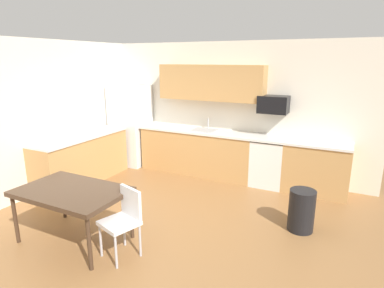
{
  "coord_description": "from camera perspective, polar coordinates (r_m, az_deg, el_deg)",
  "views": [
    {
      "loc": [
        2.31,
        -3.58,
        2.36
      ],
      "look_at": [
        0.0,
        1.0,
        1.0
      ],
      "focal_mm": 30.09,
      "sensor_mm": 36.0,
      "label": 1
    }
  ],
  "objects": [
    {
      "name": "cabinet_run_left",
      "position": [
        6.64,
        -18.87,
        -2.7
      ],
      "size": [
        0.6,
        2.0,
        0.9
      ],
      "primitive_type": "cube",
      "color": "tan",
      "rests_on": "ground"
    },
    {
      "name": "countertop_back",
      "position": [
        6.48,
        5.19,
        1.95
      ],
      "size": [
        4.8,
        0.64,
        0.04
      ],
      "primitive_type": "cube",
      "color": "silver",
      "rests_on": "cabinet_run_back"
    },
    {
      "name": "chair_near_table",
      "position": [
        4.08,
        -11.97,
        -12.52
      ],
      "size": [
        0.5,
        0.5,
        0.85
      ],
      "color": "white",
      "rests_on": "ground"
    },
    {
      "name": "trash_bin",
      "position": [
        4.86,
        18.83,
        -11.07
      ],
      "size": [
        0.36,
        0.36,
        0.6
      ],
      "primitive_type": "cylinder",
      "color": "black",
      "rests_on": "ground"
    },
    {
      "name": "sink_basin",
      "position": [
        6.62,
        2.23,
        1.93
      ],
      "size": [
        0.48,
        0.4,
        0.14
      ],
      "primitive_type": "cube",
      "color": "#A5A8AD",
      "rests_on": "countertop_back"
    },
    {
      "name": "cabinet_run_back",
      "position": [
        6.8,
        0.92,
        -1.46
      ],
      "size": [
        2.43,
        0.6,
        0.9
      ],
      "primitive_type": "cube",
      "color": "tan",
      "rests_on": "ground"
    },
    {
      "name": "wall_back",
      "position": [
        6.72,
        6.38,
        6.11
      ],
      "size": [
        5.8,
        0.1,
        2.7
      ],
      "primitive_type": "cube",
      "color": "silver",
      "rests_on": "ground"
    },
    {
      "name": "dining_table",
      "position": [
        4.49,
        -20.53,
        -8.26
      ],
      "size": [
        1.4,
        0.9,
        0.73
      ],
      "color": "#422D1E",
      "rests_on": "ground"
    },
    {
      "name": "wall_left",
      "position": [
        6.2,
        -27.1,
        3.84
      ],
      "size": [
        0.1,
        5.8,
        2.7
      ],
      "primitive_type": "cube",
      "color": "silver",
      "rests_on": "ground"
    },
    {
      "name": "oven_range",
      "position": [
        6.32,
        13.42,
        -3.11
      ],
      "size": [
        0.6,
        0.6,
        0.91
      ],
      "color": "white",
      "rests_on": "ground"
    },
    {
      "name": "cabinet_run_back_right",
      "position": [
        6.2,
        21.15,
        -4.13
      ],
      "size": [
        1.12,
        0.6,
        0.9
      ],
      "primitive_type": "cube",
      "color": "tan",
      "rests_on": "ground"
    },
    {
      "name": "countertop_left",
      "position": [
        6.52,
        -19.21,
        1.25
      ],
      "size": [
        0.64,
        2.0,
        0.04
      ],
      "primitive_type": "cube",
      "color": "silver",
      "rests_on": "cabinet_run_left"
    },
    {
      "name": "upper_cabinets_back",
      "position": [
        6.57,
        3.34,
        10.81
      ],
      "size": [
        2.2,
        0.34,
        0.7
      ],
      "primitive_type": "cube",
      "color": "tan"
    },
    {
      "name": "refrigerator",
      "position": [
        7.48,
        -10.79,
        3.26
      ],
      "size": [
        0.76,
        0.7,
        1.78
      ],
      "primitive_type": "cube",
      "color": "white",
      "rests_on": "ground"
    },
    {
      "name": "ground_plane",
      "position": [
        4.87,
        -5.47,
        -14.22
      ],
      "size": [
        12.0,
        12.0,
        0.0
      ],
      "primitive_type": "plane",
      "color": "olive"
    },
    {
      "name": "sink_faucet",
      "position": [
        6.75,
        2.88,
        3.56
      ],
      "size": [
        0.02,
        0.02,
        0.24
      ],
      "primitive_type": "cylinder",
      "color": "#B2B5BA",
      "rests_on": "countertop_back"
    },
    {
      "name": "microwave",
      "position": [
        6.18,
        14.24,
        6.81
      ],
      "size": [
        0.54,
        0.36,
        0.32
      ],
      "primitive_type": "cube",
      "color": "black"
    }
  ]
}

